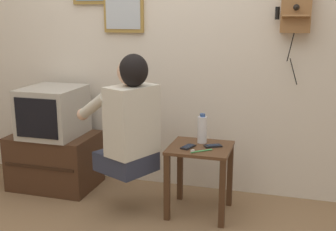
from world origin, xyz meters
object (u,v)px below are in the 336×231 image
object	(u,v)px
person	(129,119)
television	(53,112)
water_bottle	(202,129)
cell_phone_spare	(213,146)
wall_phone_antique	(296,10)
toothbrush	(200,151)
cell_phone_held	(188,147)

from	to	relation	value
person	television	bearing A→B (deg)	95.68
television	water_bottle	xyz separation A→B (m)	(1.25, -0.04, -0.04)
cell_phone_spare	water_bottle	distance (m)	0.15
wall_phone_antique	water_bottle	distance (m)	1.08
water_bottle	person	bearing A→B (deg)	-152.53
wall_phone_antique	water_bottle	xyz separation A→B (m)	(-0.60, -0.31, -0.85)
water_bottle	toothbrush	xyz separation A→B (m)	(0.03, -0.21, -0.09)
wall_phone_antique	cell_phone_spare	distance (m)	1.14
wall_phone_antique	cell_phone_spare	size ratio (longest dim) A/B	5.32
person	cell_phone_spare	distance (m)	0.63
cell_phone_held	wall_phone_antique	bearing A→B (deg)	51.49
water_bottle	wall_phone_antique	bearing A→B (deg)	27.30
wall_phone_antique	person	bearing A→B (deg)	-152.63
cell_phone_spare	water_bottle	size ratio (longest dim) A/B	0.63
person	toothbrush	xyz separation A→B (m)	(0.50, 0.03, -0.20)
television	cell_phone_held	world-z (taller)	television
wall_phone_antique	cell_phone_held	world-z (taller)	wall_phone_antique
television	toothbrush	size ratio (longest dim) A/B	3.70
toothbrush	person	bearing A→B (deg)	54.39
television	cell_phone_spare	bearing A→B (deg)	-4.59
person	cell_phone_held	bearing A→B (deg)	-50.19
television	wall_phone_antique	bearing A→B (deg)	8.39
cell_phone_held	toothbrush	world-z (taller)	toothbrush
person	water_bottle	size ratio (longest dim) A/B	3.88
cell_phone_spare	wall_phone_antique	bearing A→B (deg)	97.26
cell_phone_spare	toothbrush	xyz separation A→B (m)	(-0.07, -0.14, 0.00)
cell_phone_held	toothbrush	xyz separation A→B (m)	(0.10, -0.07, 0.00)
cell_phone_held	water_bottle	bearing A→B (deg)	81.33
person	television	world-z (taller)	person
water_bottle	toothbrush	bearing A→B (deg)	-82.09
television	water_bottle	size ratio (longest dim) A/B	2.25
television	cell_phone_held	size ratio (longest dim) A/B	3.62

